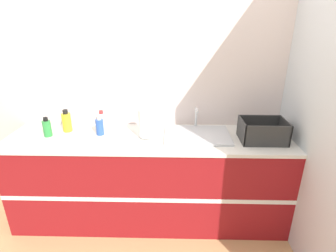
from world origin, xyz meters
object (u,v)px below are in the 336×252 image
at_px(dish_rack, 262,133).
at_px(bottle_white_spray, 102,120).
at_px(bottle_blue, 100,126).
at_px(bottle_green, 47,128).
at_px(sink, 197,134).
at_px(bottle_yellow, 67,122).
at_px(paper_towel_roll, 146,123).

relative_size(dish_rack, bottle_white_spray, 2.16).
relative_size(bottle_blue, bottle_green, 0.99).
height_order(sink, bottle_blue, sink).
distance_m(sink, bottle_blue, 0.90).
relative_size(sink, bottle_yellow, 2.78).
bearing_deg(paper_towel_roll, bottle_yellow, 170.73).
bearing_deg(bottle_blue, bottle_yellow, 167.79).
bearing_deg(bottle_yellow, dish_rack, -5.42).
height_order(sink, dish_rack, sink).
xyz_separation_m(paper_towel_roll, bottle_blue, (-0.43, 0.05, -0.06)).
distance_m(sink, bottle_green, 1.36).
height_order(paper_towel_roll, bottle_yellow, paper_towel_roll).
xyz_separation_m(sink, dish_rack, (0.56, -0.09, 0.06)).
bearing_deg(sink, bottle_yellow, 176.13).
bearing_deg(dish_rack, bottle_blue, 176.16).
bearing_deg(bottle_white_spray, dish_rack, -10.14).
distance_m(bottle_blue, bottle_yellow, 0.34).
distance_m(sink, bottle_white_spray, 0.94).
distance_m(paper_towel_roll, bottle_white_spray, 0.51).
bearing_deg(bottle_blue, sink, -0.72).
relative_size(bottle_blue, bottle_white_spray, 1.00).
bearing_deg(bottle_yellow, bottle_blue, -12.21).
distance_m(sink, bottle_yellow, 1.23).
xyz_separation_m(paper_towel_roll, bottle_green, (-0.90, 0.01, -0.06)).
bearing_deg(bottle_blue, paper_towel_roll, -6.98).
relative_size(paper_towel_roll, dish_rack, 0.70).
bearing_deg(bottle_yellow, bottle_white_spray, 17.20).
xyz_separation_m(dish_rack, bottle_blue, (-1.45, 0.10, 0.01)).
bearing_deg(sink, paper_towel_roll, -174.83).
distance_m(dish_rack, bottle_blue, 1.46).
xyz_separation_m(bottle_blue, bottle_yellow, (-0.33, 0.07, 0.02)).
bearing_deg(dish_rack, sink, 171.23).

